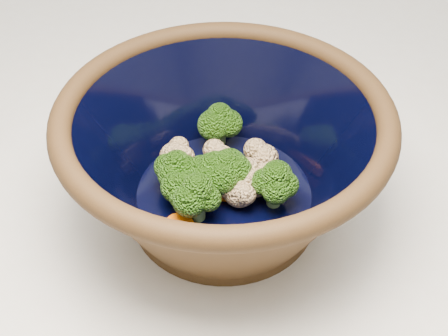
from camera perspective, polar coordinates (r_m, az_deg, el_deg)
mixing_bowl at (r=0.57m, az=0.00°, el=0.94°), size 0.30×0.30×0.13m
vegetable_pile at (r=0.59m, az=-0.47°, el=-0.29°), size 0.14×0.16×0.05m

